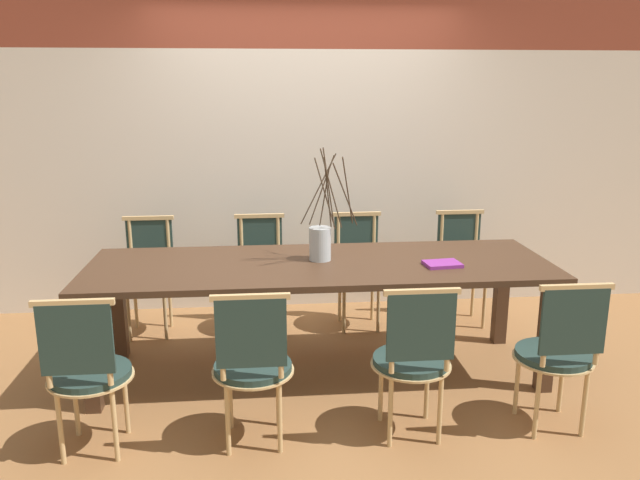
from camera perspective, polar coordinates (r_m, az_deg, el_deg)
ground_plane at (r=4.28m, az=0.00°, el=-11.96°), size 16.00×16.00×0.00m
wall_rear at (r=5.21m, az=-1.42°, el=11.03°), size 12.00×0.06×3.20m
dining_table at (r=4.03m, az=0.00°, el=-3.24°), size 2.96×0.97×0.76m
chair_near_leftend at (r=3.43m, az=-20.52°, el=-10.92°), size 0.44×0.44×0.89m
chair_near_left at (r=3.31m, az=-6.18°, el=-10.99°), size 0.44×0.44×0.89m
chair_near_center at (r=3.40m, az=8.54°, el=-10.37°), size 0.44×0.44×0.89m
chair_near_right at (r=3.66m, az=20.96°, el=-9.32°), size 0.44×0.44×0.89m
chair_far_leftend at (r=4.94m, az=-15.39°, el=-2.85°), size 0.44×0.44×0.89m
chair_far_left at (r=4.86m, az=-5.46°, el=-2.67°), size 0.44×0.44×0.89m
chair_far_center at (r=4.92m, az=3.51°, el=-2.44°), size 0.44×0.44×0.89m
chair_far_right at (r=5.11m, az=12.88°, el=-2.13°), size 0.44×0.44×0.89m
vase_centerpiece at (r=4.03m, az=0.07°, el=-0.06°), size 0.37×0.37×0.74m
book_stack at (r=4.01m, az=11.12°, el=-2.16°), size 0.24×0.19×0.02m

